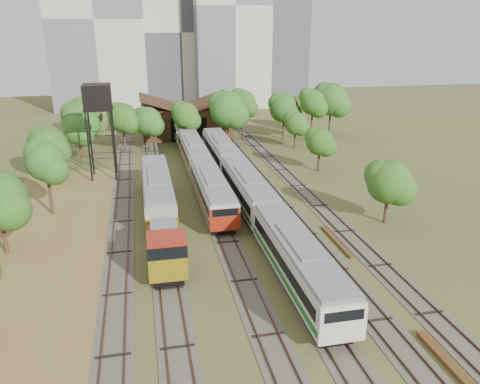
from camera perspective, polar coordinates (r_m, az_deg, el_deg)
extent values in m
plane|color=#475123|center=(36.36, 4.77, -12.90)|extent=(240.00, 240.00, 0.00)
cube|color=brown|center=(42.92, -22.66, -9.04)|extent=(14.00, 60.00, 0.04)
cube|color=#4C473D|center=(57.70, -14.08, -0.74)|extent=(2.60, 80.00, 0.06)
cube|color=#472D1E|center=(57.70, -14.80, -0.71)|extent=(0.08, 80.00, 0.14)
cube|color=#472D1E|center=(57.64, -13.38, -0.61)|extent=(0.08, 80.00, 0.14)
cube|color=#4C473D|center=(57.65, -10.12, -0.46)|extent=(2.60, 80.00, 0.06)
cube|color=#472D1E|center=(57.61, -10.83, -0.43)|extent=(0.08, 80.00, 0.14)
cube|color=#472D1E|center=(57.64, -9.41, -0.33)|extent=(0.08, 80.00, 0.14)
cube|color=#4C473D|center=(58.10, -4.21, -0.04)|extent=(2.60, 80.00, 0.06)
cube|color=#472D1E|center=(57.98, -4.91, -0.01)|extent=(0.08, 80.00, 0.14)
cube|color=#472D1E|center=(58.16, -3.51, 0.09)|extent=(0.08, 80.00, 0.14)
cube|color=#4C473D|center=(58.73, -0.34, 0.23)|extent=(2.60, 80.00, 0.06)
cube|color=#472D1E|center=(58.57, -1.03, 0.27)|extent=(0.08, 80.00, 0.14)
cube|color=#472D1E|center=(58.84, 0.34, 0.36)|extent=(0.08, 80.00, 0.14)
cube|color=#4C473D|center=(59.63, 3.42, 0.50)|extent=(2.60, 80.00, 0.06)
cube|color=#472D1E|center=(59.42, 2.76, 0.54)|extent=(0.08, 80.00, 0.14)
cube|color=#472D1E|center=(59.79, 4.09, 0.63)|extent=(0.08, 80.00, 0.14)
cube|color=#4C473D|center=(60.78, 7.06, 0.76)|extent=(2.60, 80.00, 0.06)
cube|color=#472D1E|center=(60.53, 6.42, 0.79)|extent=(0.08, 80.00, 0.14)
cube|color=#472D1E|center=(60.98, 7.70, 0.88)|extent=(0.08, 80.00, 0.14)
cube|color=black|center=(53.27, -3.44, -1.44)|extent=(2.24, 15.64, 0.82)
cube|color=beige|center=(52.69, -3.48, 0.26)|extent=(2.96, 17.00, 2.55)
cube|color=black|center=(52.59, -3.49, 0.58)|extent=(3.02, 15.64, 0.87)
cube|color=slate|center=(52.23, -3.51, 1.77)|extent=(2.72, 16.66, 0.37)
cube|color=maroon|center=(52.93, -3.46, -0.46)|extent=(3.02, 16.66, 0.46)
cube|color=maroon|center=(44.95, -1.82, -3.37)|extent=(3.00, 0.25, 2.29)
cube|color=black|center=(69.76, -5.67, 3.61)|extent=(2.24, 15.64, 0.82)
cube|color=beige|center=(69.32, -5.71, 4.94)|extent=(2.96, 17.00, 2.55)
cube|color=black|center=(69.24, -5.72, 5.19)|extent=(3.02, 15.64, 0.87)
cube|color=slate|center=(68.96, -5.75, 6.12)|extent=(2.72, 16.66, 0.37)
cube|color=maroon|center=(69.50, -5.69, 4.38)|extent=(3.02, 16.66, 0.46)
cube|color=black|center=(38.04, 6.99, -10.65)|extent=(2.33, 15.64, 0.85)
cube|color=beige|center=(37.20, 7.11, -8.32)|extent=(3.08, 17.00, 2.65)
cube|color=black|center=(37.05, 7.13, -7.88)|extent=(3.14, 15.64, 0.90)
cube|color=slate|center=(36.52, 7.20, -6.21)|extent=(2.83, 16.66, 0.38)
cube|color=#196423|center=(37.55, 7.06, -9.32)|extent=(3.14, 16.66, 0.48)
cube|color=beige|center=(30.61, 12.40, -15.68)|extent=(3.12, 0.25, 2.39)
cube|color=black|center=(53.25, 0.94, -1.40)|extent=(2.33, 15.64, 0.85)
cube|color=beige|center=(52.65, 0.95, 0.38)|extent=(3.08, 17.00, 2.65)
cube|color=black|center=(52.55, 0.95, 0.71)|extent=(3.14, 15.64, 0.90)
cube|color=slate|center=(52.17, 0.96, 1.96)|extent=(2.83, 16.66, 0.38)
cube|color=#196423|center=(52.90, 0.95, -0.38)|extent=(3.14, 16.66, 0.48)
cube|color=black|center=(69.55, -2.31, 3.65)|extent=(2.33, 15.64, 0.85)
cube|color=beige|center=(69.09, -2.33, 5.05)|extent=(3.08, 17.00, 2.65)
cube|color=black|center=(69.01, -2.34, 5.31)|extent=(3.14, 15.64, 0.90)
cube|color=slate|center=(68.73, -2.35, 6.27)|extent=(2.83, 16.66, 0.38)
cube|color=#196423|center=(69.28, -2.33, 4.46)|extent=(3.14, 16.66, 0.48)
cube|color=black|center=(87.61, -7.11, 6.85)|extent=(2.29, 14.72, 0.83)
cube|color=beige|center=(87.25, -7.16, 7.96)|extent=(3.02, 16.00, 2.61)
cube|color=black|center=(87.19, -7.16, 8.16)|extent=(3.08, 14.72, 0.89)
cube|color=slate|center=(86.97, -7.20, 8.92)|extent=(2.78, 15.68, 0.38)
cube|color=#196423|center=(87.40, -7.14, 7.49)|extent=(3.08, 15.68, 0.47)
cube|color=beige|center=(79.54, -6.61, 6.75)|extent=(3.06, 0.25, 2.35)
cube|color=black|center=(40.94, -9.01, -8.31)|extent=(2.45, 7.20, 1.00)
cube|color=maroon|center=(41.05, -9.18, -6.14)|extent=(2.79, 4.40, 1.67)
cube|color=maroon|center=(37.71, -8.92, -7.43)|extent=(3.01, 2.90, 3.01)
cube|color=black|center=(37.39, -8.98, -6.44)|extent=(3.06, 2.95, 1.00)
cube|color=gold|center=(36.85, -8.72, -9.37)|extent=(3.01, 0.20, 2.01)
cube|color=gold|center=(43.94, -9.42, -4.46)|extent=(3.01, 0.20, 2.01)
cube|color=slate|center=(39.56, -9.25, -4.24)|extent=(2.23, 3.60, 0.22)
cube|color=black|center=(53.76, -9.95, -1.50)|extent=(2.34, 16.56, 0.85)
cube|color=gray|center=(53.16, -10.06, 0.27)|extent=(3.08, 18.00, 2.65)
cube|color=black|center=(53.06, -10.08, 0.59)|extent=(3.14, 16.56, 0.90)
cube|color=slate|center=(52.69, -10.16, 1.82)|extent=(2.83, 17.64, 0.38)
cylinder|color=black|center=(64.02, -17.94, 5.17)|extent=(0.23, 0.23, 9.18)
cylinder|color=black|center=(63.76, -15.17, 5.38)|extent=(0.23, 0.23, 9.18)
cylinder|color=black|center=(67.02, -17.72, 5.81)|extent=(0.23, 0.23, 9.18)
cylinder|color=black|center=(66.77, -15.07, 6.02)|extent=(0.23, 0.23, 9.18)
cube|color=black|center=(64.47, -16.88, 9.65)|extent=(3.62, 3.62, 0.20)
cube|color=black|center=(64.23, -17.03, 11.09)|extent=(3.44, 3.44, 3.10)
cube|color=brown|center=(31.81, 25.91, -20.15)|extent=(0.63, 9.41, 0.31)
cube|color=brown|center=(45.73, 11.70, -5.92)|extent=(0.43, 6.89, 0.22)
cube|color=#331C12|center=(89.23, -6.65, 8.64)|extent=(16.00, 11.00, 5.50)
cube|color=#331C12|center=(88.38, -9.36, 10.61)|extent=(8.45, 11.55, 2.96)
cube|color=#331C12|center=(89.13, -4.13, 10.89)|extent=(8.45, 11.55, 2.96)
cube|color=black|center=(84.02, -6.25, 7.59)|extent=(6.40, 0.15, 4.12)
cylinder|color=#382616|center=(46.91, -26.84, -4.46)|extent=(0.36, 0.36, 4.12)
cylinder|color=#382616|center=(54.66, -22.14, -0.20)|extent=(0.36, 0.36, 4.68)
sphere|color=#1D4E14|center=(53.63, -22.63, 3.43)|extent=(4.16, 4.16, 4.16)
cylinder|color=#382616|center=(66.69, -22.00, 2.79)|extent=(0.36, 0.36, 3.70)
sphere|color=#1D4E14|center=(65.99, -22.32, 5.16)|extent=(5.08, 5.08, 5.08)
cylinder|color=#382616|center=(73.60, -18.90, 4.76)|extent=(0.36, 0.36, 3.97)
sphere|color=#1D4E14|center=(72.93, -19.16, 7.08)|extent=(4.11, 4.11, 4.11)
cylinder|color=#382616|center=(84.75, -17.91, 6.97)|extent=(0.36, 0.36, 4.71)
sphere|color=#1D4E14|center=(84.09, -18.17, 9.39)|extent=(4.40, 4.40, 4.40)
cylinder|color=#382616|center=(93.87, -18.38, 7.75)|extent=(0.36, 0.36, 3.69)
sphere|color=#1D4E14|center=(93.37, -18.57, 9.46)|extent=(4.66, 4.66, 4.66)
cylinder|color=#382616|center=(80.05, -18.71, 6.05)|extent=(0.36, 0.36, 4.34)
sphere|color=#1D4E14|center=(79.39, -18.97, 8.40)|extent=(5.62, 5.62, 5.62)
cylinder|color=#382616|center=(78.78, -13.91, 6.34)|extent=(0.36, 0.36, 4.42)
sphere|color=#1D4E14|center=(78.11, -14.11, 8.77)|extent=(4.70, 4.70, 4.70)
cylinder|color=#382616|center=(78.80, -11.04, 6.34)|extent=(0.36, 0.36, 3.86)
sphere|color=#1D4E14|center=(78.19, -11.18, 8.47)|extent=(4.60, 4.60, 4.60)
cylinder|color=#382616|center=(78.77, -6.55, 6.80)|extent=(0.36, 0.36, 4.46)
sphere|color=#1D4E14|center=(78.09, -6.65, 9.26)|extent=(4.31, 4.31, 4.31)
cylinder|color=#382616|center=(80.05, -1.49, 7.31)|extent=(0.36, 0.36, 4.97)
sphere|color=#1D4E14|center=(79.32, -1.51, 10.02)|extent=(6.05, 6.05, 6.05)
cylinder|color=#382616|center=(84.84, 0.39, 8.13)|extent=(0.36, 0.36, 5.29)
sphere|color=#1D4E14|center=(84.12, 0.40, 10.86)|extent=(4.39, 4.39, 4.39)
cylinder|color=#382616|center=(85.81, 5.32, 7.89)|extent=(0.36, 0.36, 4.45)
sphere|color=#1D4E14|center=(85.19, 5.40, 10.15)|extent=(5.23, 5.23, 5.23)
cylinder|color=#382616|center=(84.58, 8.72, 7.92)|extent=(0.36, 0.36, 5.45)
sphere|color=#1D4E14|center=(83.85, 8.87, 10.74)|extent=(4.41, 4.41, 4.41)
cylinder|color=#382616|center=(89.29, 10.88, 8.39)|extent=(0.36, 0.36, 5.38)
sphere|color=#1D4E14|center=(88.60, 11.05, 11.02)|extent=(5.98, 5.98, 5.98)
cylinder|color=#382616|center=(50.83, 17.39, -1.76)|extent=(0.36, 0.36, 3.54)
sphere|color=#1D4E14|center=(49.95, 17.70, 1.17)|extent=(4.53, 4.53, 4.53)
cylinder|color=#382616|center=(66.99, 9.58, 3.89)|extent=(0.36, 0.36, 3.38)
sphere|color=#1D4E14|center=(66.34, 9.71, 6.06)|extent=(3.86, 3.86, 3.86)
cylinder|color=#382616|center=(79.52, 6.72, 6.48)|extent=(0.36, 0.36, 3.31)
sphere|color=#1D4E14|center=(78.99, 6.79, 8.29)|extent=(3.77, 3.77, 3.77)
cube|color=beige|center=(124.57, -17.14, 19.47)|extent=(22.00, 16.00, 42.00)
cube|color=beige|center=(129.76, -7.53, 18.76)|extent=(20.00, 18.00, 36.00)
cube|color=beige|center=(123.56, -1.35, 21.66)|extent=(18.00, 16.00, 48.00)
cube|color=#464A4F|center=(145.94, 5.38, 17.34)|extent=(12.00, 12.00, 28.00)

